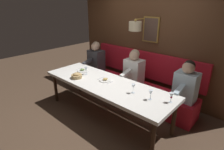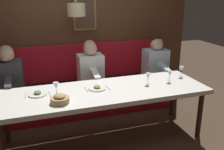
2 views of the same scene
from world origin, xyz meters
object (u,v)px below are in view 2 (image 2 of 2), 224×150
(dining_table, at_px, (104,94))
(wine_glass_0, at_px, (148,76))
(diner_middle, at_px, (9,74))
(bread_bowl, at_px, (60,99))
(wine_glass_3, at_px, (170,74))
(wine_glass_1, at_px, (181,69))
(wine_glass_2, at_px, (56,86))
(diner_nearest, at_px, (156,60))
(diner_near, at_px, (91,66))

(dining_table, relative_size, wine_glass_0, 16.86)
(diner_middle, bearing_deg, bread_bowl, -151.44)
(dining_table, bearing_deg, wine_glass_3, -89.06)
(dining_table, relative_size, bread_bowl, 12.57)
(wine_glass_1, bearing_deg, diner_middle, 73.56)
(wine_glass_0, height_order, wine_glass_3, same)
(wine_glass_2, bearing_deg, diner_nearest, -65.28)
(diner_middle, xyz_separation_m, wine_glass_1, (-0.73, -2.47, 0.04))
(diner_middle, height_order, wine_glass_3, diner_middle)
(diner_middle, bearing_deg, wine_glass_3, -111.56)
(diner_middle, xyz_separation_m, bread_bowl, (-1.11, -0.60, -0.03))
(dining_table, relative_size, wine_glass_2, 16.86)
(diner_middle, distance_m, wine_glass_1, 2.58)
(diner_nearest, relative_size, wine_glass_1, 4.82)
(wine_glass_1, distance_m, wine_glass_2, 1.88)
(dining_table, distance_m, diner_middle, 1.50)
(diner_near, xyz_separation_m, diner_middle, (0.00, 1.24, 0.00))
(wine_glass_1, height_order, wine_glass_2, same)
(diner_nearest, relative_size, wine_glass_2, 4.82)
(diner_nearest, xyz_separation_m, bread_bowl, (-1.11, 1.82, -0.03))
(diner_nearest, height_order, wine_glass_2, diner_nearest)
(dining_table, bearing_deg, wine_glass_2, 86.31)
(wine_glass_1, bearing_deg, wine_glass_0, 102.15)
(wine_glass_0, relative_size, bread_bowl, 0.75)
(diner_near, relative_size, diner_middle, 1.00)
(diner_middle, bearing_deg, wine_glass_1, -106.44)
(wine_glass_0, xyz_separation_m, wine_glass_1, (0.13, -0.62, -0.00))
(diner_nearest, relative_size, wine_glass_3, 4.82)
(diner_nearest, xyz_separation_m, wine_glass_2, (-0.84, 1.83, 0.04))
(bread_bowl, bearing_deg, diner_middle, 28.56)
(wine_glass_0, distance_m, wine_glass_2, 1.26)
(wine_glass_2, bearing_deg, diner_middle, 35.17)
(wine_glass_2, bearing_deg, wine_glass_0, -90.98)
(wine_glass_2, relative_size, wine_glass_3, 1.00)
(diner_nearest, bearing_deg, wine_glass_3, 165.01)
(diner_middle, xyz_separation_m, wine_glass_2, (-0.84, -0.59, 0.04))
(diner_near, bearing_deg, diner_middle, 90.00)
(wine_glass_2, height_order, wine_glass_3, same)
(diner_near, relative_size, bread_bowl, 3.60)
(wine_glass_1, bearing_deg, diner_near, 59.32)
(dining_table, xyz_separation_m, diner_middle, (0.88, 1.21, 0.14))
(wine_glass_2, bearing_deg, bread_bowl, -178.19)
(dining_table, height_order, wine_glass_2, wine_glass_2)
(wine_glass_2, bearing_deg, wine_glass_3, -90.84)
(diner_nearest, bearing_deg, diner_middle, 90.00)
(wine_glass_2, xyz_separation_m, bread_bowl, (-0.26, -0.01, -0.07))
(diner_near, bearing_deg, wine_glass_0, -144.85)
(wine_glass_2, distance_m, wine_glass_3, 1.60)
(dining_table, height_order, diner_middle, diner_middle)
(dining_table, distance_m, wine_glass_0, 0.67)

